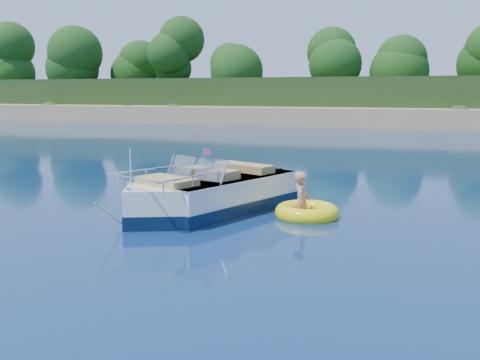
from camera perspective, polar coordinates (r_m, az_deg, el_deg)
The scene contains 6 objects.
ground at distance 10.28m, azimuth -19.95°, elevation -7.14°, with size 160.00×160.00×0.00m, color #0A2047.
shoreline at distance 71.61m, azimuth 14.78°, elevation 7.69°, with size 170.00×59.00×6.00m.
treeline at distance 49.03m, azimuth 12.59°, elevation 12.43°, with size 150.00×7.12×8.19m.
motorboat at distance 12.63m, azimuth -3.63°, elevation -1.82°, with size 3.31×5.43×1.90m.
tow_tube at distance 12.32m, azimuth 7.16°, elevation -3.44°, with size 1.64×1.64×0.39m.
boy at distance 12.35m, azimuth 6.60°, elevation -3.87°, with size 0.54×0.36×1.49m, color tan.
Camera 1 is at (6.41, -7.53, 2.84)m, focal length 40.00 mm.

